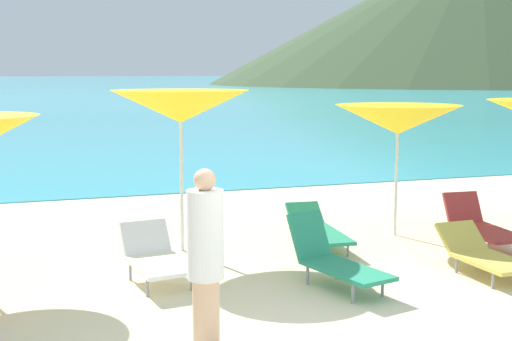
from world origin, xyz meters
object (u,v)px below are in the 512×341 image
lounge_chair_3 (318,229)px  lounge_chair_4 (156,257)px  lounge_chair_0 (334,259)px  lounge_chair_8 (484,254)px  umbrella_2 (180,107)px  umbrella_3 (398,120)px  lounge_chair_1 (481,226)px  beachgoer_2 (205,253)px

lounge_chair_3 → lounge_chair_4: lounge_chair_4 is taller
lounge_chair_0 → lounge_chair_8: bearing=-18.6°
umbrella_2 → umbrella_3: (3.38, -0.13, -0.25)m
lounge_chair_3 → lounge_chair_4: (-2.55, -0.96, 0.04)m
lounge_chair_3 → umbrella_3: bearing=17.0°
umbrella_3 → umbrella_2: bearing=177.8°
lounge_chair_3 → lounge_chair_1: bearing=-13.9°
lounge_chair_4 → beachgoer_2: beachgoer_2 is taller
lounge_chair_4 → lounge_chair_3: bearing=13.5°
lounge_chair_1 → lounge_chair_0: bearing=-156.4°
umbrella_3 → lounge_chair_0: 3.30m
lounge_chair_0 → lounge_chair_8: (2.00, -0.16, -0.07)m
lounge_chair_1 → lounge_chair_3: lounge_chair_1 is taller
umbrella_3 → lounge_chair_3: umbrella_3 is taller
lounge_chair_3 → lounge_chair_8: 2.43m
lounge_chair_4 → umbrella_2: bearing=58.5°
umbrella_2 → umbrella_3: bearing=-2.2°
lounge_chair_8 → lounge_chair_1: bearing=53.4°
lounge_chair_0 → lounge_chair_8: 2.01m
umbrella_3 → lounge_chair_8: (-0.05, -2.29, -1.55)m
beachgoer_2 → lounge_chair_0: bearing=12.0°
lounge_chair_0 → lounge_chair_8: lounge_chair_0 is taller
lounge_chair_8 → lounge_chair_0: bearing=174.0°
lounge_chair_3 → lounge_chair_8: bearing=-49.4°
umbrella_3 → lounge_chair_3: 2.16m
umbrella_2 → lounge_chair_4: size_ratio=1.70×
lounge_chair_0 → lounge_chair_1: bearing=6.2°
lounge_chair_8 → beachgoer_2: beachgoer_2 is taller
lounge_chair_8 → lounge_chair_3: bearing=124.4°
umbrella_2 → beachgoer_2: umbrella_2 is taller
umbrella_3 → lounge_chair_1: 2.02m
lounge_chair_4 → beachgoer_2: 2.19m
lounge_chair_1 → lounge_chair_3: size_ratio=0.88×
beachgoer_2 → lounge_chair_4: bearing=70.5°
umbrella_2 → beachgoer_2: (-0.57, -3.52, -1.18)m
umbrella_2 → lounge_chair_3: size_ratio=1.36×
lounge_chair_3 → beachgoer_2: bearing=-124.3°
lounge_chair_0 → lounge_chair_3: bearing=58.3°
umbrella_3 → lounge_chair_1: umbrella_3 is taller
lounge_chair_1 → lounge_chair_8: bearing=-121.6°
lounge_chair_4 → lounge_chair_8: size_ratio=0.96×
lounge_chair_0 → lounge_chair_3: lounge_chair_0 is taller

